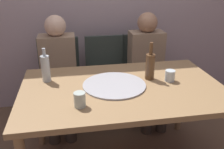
# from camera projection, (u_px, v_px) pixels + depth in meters

# --- Properties ---
(dining_table) EXTENTS (1.52, 0.95, 0.76)m
(dining_table) POSITION_uv_depth(u_px,v_px,m) (123.00, 95.00, 1.92)
(dining_table) COLOR #99754C
(dining_table) RESTS_ON ground_plane
(pizza_tray) EXTENTS (0.48, 0.48, 0.01)m
(pizza_tray) POSITION_uv_depth(u_px,v_px,m) (114.00, 85.00, 1.90)
(pizza_tray) COLOR #ADADB2
(pizza_tray) RESTS_ON dining_table
(wine_bottle) EXTENTS (0.07, 0.07, 0.27)m
(wine_bottle) POSITION_uv_depth(u_px,v_px,m) (46.00, 68.00, 1.93)
(wine_bottle) COLOR #B2BCC1
(wine_bottle) RESTS_ON dining_table
(beer_bottle) EXTENTS (0.07, 0.07, 0.30)m
(beer_bottle) POSITION_uv_depth(u_px,v_px,m) (150.00, 66.00, 1.97)
(beer_bottle) COLOR brown
(beer_bottle) RESTS_ON dining_table
(tumbler_near) EXTENTS (0.08, 0.08, 0.09)m
(tumbler_near) POSITION_uv_depth(u_px,v_px,m) (170.00, 76.00, 1.96)
(tumbler_near) COLOR silver
(tumbler_near) RESTS_ON dining_table
(tumbler_far) EXTENTS (0.08, 0.08, 0.10)m
(tumbler_far) POSITION_uv_depth(u_px,v_px,m) (80.00, 100.00, 1.59)
(tumbler_far) COLOR #B7C6BC
(tumbler_far) RESTS_ON dining_table
(chair_left) EXTENTS (0.44, 0.44, 0.90)m
(chair_left) POSITION_uv_depth(u_px,v_px,m) (60.00, 75.00, 2.70)
(chair_left) COLOR #2D3833
(chair_left) RESTS_ON ground_plane
(chair_middle) EXTENTS (0.44, 0.44, 0.90)m
(chair_middle) POSITION_uv_depth(u_px,v_px,m) (107.00, 72.00, 2.78)
(chair_middle) COLOR #2D3833
(chair_middle) RESTS_ON ground_plane
(chair_right) EXTENTS (0.44, 0.44, 0.90)m
(chair_right) POSITION_uv_depth(u_px,v_px,m) (143.00, 70.00, 2.85)
(chair_right) COLOR #2D3833
(chair_right) RESTS_ON ground_plane
(guest_in_sweater) EXTENTS (0.36, 0.56, 1.17)m
(guest_in_sweater) POSITION_uv_depth(u_px,v_px,m) (59.00, 70.00, 2.51)
(guest_in_sweater) COLOR #937A60
(guest_in_sweater) RESTS_ON ground_plane
(guest_in_beanie) EXTENTS (0.36, 0.56, 1.17)m
(guest_in_beanie) POSITION_uv_depth(u_px,v_px,m) (148.00, 64.00, 2.66)
(guest_in_beanie) COLOR #937A60
(guest_in_beanie) RESTS_ON ground_plane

